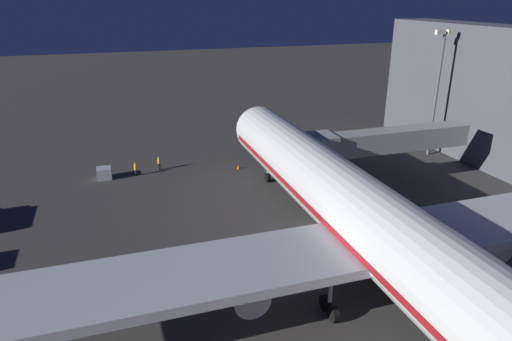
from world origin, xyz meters
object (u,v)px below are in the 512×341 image
Objects in this scene: apron_floodlight_mast at (438,85)px; baggage_container_far_row at (104,173)px; ground_crew_by_tug at (136,168)px; jet_bridge at (376,142)px; ground_crew_near_nose_gear at (159,163)px; traffic_cone_nose_port at (269,163)px; airliner_at_gate at (378,229)px; traffic_cone_nose_starboard at (238,167)px.

baggage_container_far_row is (44.69, -4.91, -9.40)m from apron_floodlight_mast.
ground_crew_by_tug is (-3.87, 0.19, 0.28)m from baggage_container_far_row.
jet_bridge is at bearing 154.34° from ground_crew_by_tug.
ground_crew_near_nose_gear is 0.98× the size of ground_crew_by_tug.
ground_crew_near_nose_gear is 3.22× the size of traffic_cone_nose_port.
baggage_container_far_row is 0.99× the size of ground_crew_near_nose_gear.
jet_bridge is at bearing -121.76° from airliner_at_gate.
ground_crew_near_nose_gear reaches higher than traffic_cone_nose_starboard.
airliner_at_gate reaches higher than baggage_container_far_row.
traffic_cone_nose_port is (-17.52, 1.68, -0.72)m from ground_crew_by_tug.
baggage_container_far_row is at bearing -2.74° from ground_crew_by_tug.
ground_crew_by_tug is 3.28× the size of traffic_cone_nose_starboard.
traffic_cone_nose_starboard is (-10.05, 2.81, -0.70)m from ground_crew_near_nose_gear.
airliner_at_gate is 3.52× the size of apron_floodlight_mast.
jet_bridge reaches higher than traffic_cone_nose_starboard.
airliner_at_gate is 36.89m from apron_floodlight_mast.
apron_floodlight_mast reaches higher than ground_crew_by_tug.
jet_bridge is at bearing 140.55° from traffic_cone_nose_starboard.
traffic_cone_nose_port is (9.08, -11.09, -5.46)m from jet_bridge.
airliner_at_gate is 29.89m from traffic_cone_nose_port.
baggage_container_far_row is at bearing -4.99° from traffic_cone_nose_port.
ground_crew_by_tug reaches higher than baggage_container_far_row.
baggage_container_far_row is 0.98× the size of ground_crew_by_tug.
baggage_container_far_row is 7.01m from ground_crew_near_nose_gear.
traffic_cone_nose_port and traffic_cone_nose_starboard have the same top height.
baggage_container_far_row is 3.20× the size of traffic_cone_nose_starboard.
apron_floodlight_mast reaches higher than traffic_cone_nose_port.
apron_floodlight_mast reaches higher than jet_bridge.
apron_floodlight_mast reaches higher than traffic_cone_nose_starboard.
ground_crew_near_nose_gear is 3.22× the size of traffic_cone_nose_starboard.
traffic_cone_nose_port is at bearing 169.01° from ground_crew_near_nose_gear.
traffic_cone_nose_starboard is (-16.99, 1.87, -0.44)m from baggage_container_far_row.
ground_crew_near_nose_gear is (12.25, -32.13, -4.67)m from airliner_at_gate.
traffic_cone_nose_starboard is at bearing -6.26° from apron_floodlight_mast.
traffic_cone_nose_port is 1.00× the size of traffic_cone_nose_starboard.
traffic_cone_nose_starboard is at bearing 172.69° from ground_crew_by_tug.
ground_crew_by_tug is 17.62m from traffic_cone_nose_port.
apron_floodlight_mast is 9.86× the size of baggage_container_far_row.
traffic_cone_nose_port is at bearing -94.29° from airliner_at_gate.
baggage_container_far_row is at bearing -58.39° from airliner_at_gate.
baggage_container_far_row is (19.19, -31.19, -4.94)m from airliner_at_gate.
apron_floodlight_mast is at bearing 171.20° from ground_crew_near_nose_gear.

